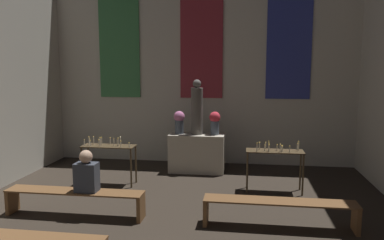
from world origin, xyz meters
name	(u,v)px	position (x,y,z in m)	size (l,w,h in m)	color
wall_back	(202,59)	(0.00, 10.58, 2.64)	(7.79, 0.16, 5.22)	beige
altar	(197,153)	(0.00, 9.64, 0.45)	(1.28, 0.57, 0.89)	#BCB29E
statue	(197,109)	(0.00, 9.64, 1.48)	(0.27, 0.27, 1.27)	#5B5651
flower_vase_left	(179,121)	(-0.41, 9.64, 1.19)	(0.26, 0.26, 0.54)	#4C5666
flower_vase_right	(215,122)	(0.41, 9.64, 1.19)	(0.26, 0.26, 0.54)	#4C5666
candle_rack_left	(109,152)	(-1.69, 8.43, 0.70)	(1.10, 0.40, 1.02)	#473823
candle_rack_right	(275,157)	(1.69, 8.42, 0.70)	(1.10, 0.40, 1.02)	#473823
pew_back_left	(75,197)	(-1.64, 6.71, 0.33)	(2.30, 0.36, 0.43)	brown
pew_back_right	(279,207)	(1.64, 6.71, 0.33)	(2.30, 0.36, 0.43)	brown
person_seated	(86,173)	(-1.42, 6.71, 0.73)	(0.36, 0.24, 0.68)	#383D47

